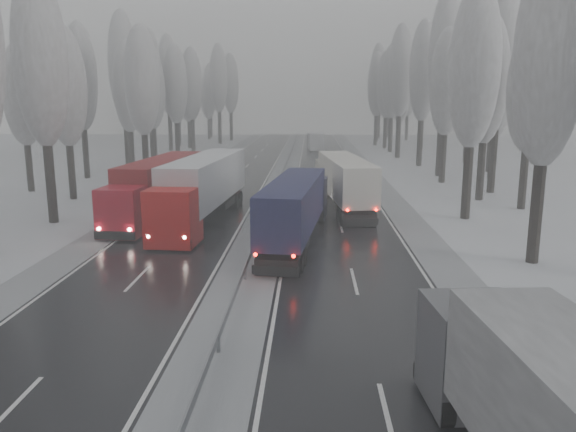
# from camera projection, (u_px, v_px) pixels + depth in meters

# --- Properties ---
(ground) EXTENTS (260.00, 260.00, 0.00)m
(ground) POSITION_uv_depth(u_px,v_px,m) (195.00, 417.00, 15.34)
(ground) COLOR silver
(ground) RESTS_ON ground
(carriageway_right) EXTENTS (7.50, 200.00, 0.03)m
(carriageway_right) POSITION_uv_depth(u_px,v_px,m) (337.00, 210.00, 44.50)
(carriageway_right) COLOR black
(carriageway_right) RESTS_ON ground
(carriageway_left) EXTENTS (7.50, 200.00, 0.03)m
(carriageway_left) POSITION_uv_depth(u_px,v_px,m) (206.00, 209.00, 44.90)
(carriageway_left) COLOR black
(carriageway_left) RESTS_ON ground
(median_slush) EXTENTS (3.00, 200.00, 0.04)m
(median_slush) POSITION_uv_depth(u_px,v_px,m) (271.00, 209.00, 44.70)
(median_slush) COLOR #999CA1
(median_slush) RESTS_ON ground
(shoulder_right) EXTENTS (2.40, 200.00, 0.04)m
(shoulder_right) POSITION_uv_depth(u_px,v_px,m) (400.00, 210.00, 44.31)
(shoulder_right) COLOR #999CA1
(shoulder_right) RESTS_ON ground
(shoulder_left) EXTENTS (2.40, 200.00, 0.04)m
(shoulder_left) POSITION_uv_depth(u_px,v_px,m) (144.00, 208.00, 45.09)
(shoulder_left) COLOR #999CA1
(shoulder_left) RESTS_ON ground
(median_guardrail) EXTENTS (0.12, 200.00, 0.76)m
(median_guardrail) POSITION_uv_depth(u_px,v_px,m) (271.00, 202.00, 44.57)
(median_guardrail) COLOR slate
(median_guardrail) RESTS_ON ground
(tree_16) EXTENTS (3.60, 3.60, 16.53)m
(tree_16) POSITION_uv_depth(u_px,v_px,m) (550.00, 56.00, 27.95)
(tree_16) COLOR black
(tree_16) RESTS_ON ground
(tree_18) EXTENTS (3.60, 3.60, 16.58)m
(tree_18) POSITION_uv_depth(u_px,v_px,m) (474.00, 68.00, 39.08)
(tree_18) COLOR black
(tree_18) RESTS_ON ground
(tree_19) EXTENTS (3.60, 3.60, 14.57)m
(tree_19) POSITION_uv_depth(u_px,v_px,m) (531.00, 88.00, 43.05)
(tree_19) COLOR black
(tree_19) RESTS_ON ground
(tree_20) EXTENTS (3.60, 3.60, 15.71)m
(tree_20) POSITION_uv_depth(u_px,v_px,m) (487.00, 81.00, 47.03)
(tree_20) COLOR black
(tree_20) RESTS_ON ground
(tree_21) EXTENTS (3.60, 3.60, 18.62)m
(tree_21) POSITION_uv_depth(u_px,v_px,m) (500.00, 61.00, 50.48)
(tree_21) COLOR black
(tree_21) RESTS_ON ground
(tree_22) EXTENTS (3.60, 3.60, 15.86)m
(tree_22) POSITION_uv_depth(u_px,v_px,m) (447.00, 83.00, 57.25)
(tree_22) COLOR black
(tree_22) RESTS_ON ground
(tree_23) EXTENTS (3.60, 3.60, 13.55)m
(tree_23) POSITION_uv_depth(u_px,v_px,m) (496.00, 98.00, 61.22)
(tree_23) COLOR black
(tree_23) RESTS_ON ground
(tree_24) EXTENTS (3.60, 3.60, 20.49)m
(tree_24) POSITION_uv_depth(u_px,v_px,m) (445.00, 57.00, 61.93)
(tree_24) COLOR black
(tree_24) RESTS_ON ground
(tree_25) EXTENTS (3.60, 3.60, 19.44)m
(tree_25) POSITION_uv_depth(u_px,v_px,m) (496.00, 66.00, 65.71)
(tree_25) COLOR black
(tree_25) RESTS_ON ground
(tree_26) EXTENTS (3.60, 3.60, 18.78)m
(tree_26) POSITION_uv_depth(u_px,v_px,m) (423.00, 72.00, 72.19)
(tree_26) COLOR black
(tree_26) RESTS_ON ground
(tree_27) EXTENTS (3.60, 3.60, 17.62)m
(tree_27) POSITION_uv_depth(u_px,v_px,m) (470.00, 79.00, 75.98)
(tree_27) COLOR black
(tree_27) RESTS_ON ground
(tree_28) EXTENTS (3.60, 3.60, 19.62)m
(tree_28) POSITION_uv_depth(u_px,v_px,m) (401.00, 72.00, 82.59)
(tree_28) COLOR black
(tree_28) RESTS_ON ground
(tree_29) EXTENTS (3.60, 3.60, 18.11)m
(tree_29) POSITION_uv_depth(u_px,v_px,m) (444.00, 80.00, 86.41)
(tree_29) COLOR black
(tree_29) RESTS_ON ground
(tree_30) EXTENTS (3.60, 3.60, 17.86)m
(tree_30) POSITION_uv_depth(u_px,v_px,m) (392.00, 82.00, 92.34)
(tree_30) COLOR black
(tree_30) RESTS_ON ground
(tree_31) EXTENTS (3.60, 3.60, 18.58)m
(tree_31) POSITION_uv_depth(u_px,v_px,m) (424.00, 80.00, 95.94)
(tree_31) COLOR black
(tree_31) RESTS_ON ground
(tree_32) EXTENTS (3.60, 3.60, 17.33)m
(tree_32) POSITION_uv_depth(u_px,v_px,m) (387.00, 85.00, 99.76)
(tree_32) COLOR black
(tree_32) RESTS_ON ground
(tree_33) EXTENTS (3.60, 3.60, 14.33)m
(tree_33) POSITION_uv_depth(u_px,v_px,m) (400.00, 96.00, 103.94)
(tree_33) COLOR black
(tree_33) RESTS_ON ground
(tree_34) EXTENTS (3.60, 3.60, 17.63)m
(tree_34) POSITION_uv_depth(u_px,v_px,m) (377.00, 85.00, 106.71)
(tree_34) COLOR black
(tree_34) RESTS_ON ground
(tree_35) EXTENTS (3.60, 3.60, 18.25)m
(tree_35) POSITION_uv_depth(u_px,v_px,m) (422.00, 84.00, 110.19)
(tree_35) COLOR black
(tree_35) RESTS_ON ground
(tree_36) EXTENTS (3.60, 3.60, 20.23)m
(tree_36) POSITION_uv_depth(u_px,v_px,m) (378.00, 78.00, 115.96)
(tree_36) COLOR black
(tree_36) RESTS_ON ground
(tree_37) EXTENTS (3.60, 3.60, 16.37)m
(tree_37) POSITION_uv_depth(u_px,v_px,m) (408.00, 91.00, 120.10)
(tree_37) COLOR black
(tree_37) RESTS_ON ground
(tree_38) EXTENTS (3.60, 3.60, 17.97)m
(tree_38) POSITION_uv_depth(u_px,v_px,m) (380.00, 87.00, 126.52)
(tree_38) COLOR black
(tree_38) RESTS_ON ground
(tree_39) EXTENTS (3.60, 3.60, 16.19)m
(tree_39) POSITION_uv_depth(u_px,v_px,m) (390.00, 92.00, 130.56)
(tree_39) COLOR black
(tree_39) RESTS_ON ground
(tree_58) EXTENTS (3.60, 3.60, 17.21)m
(tree_58) POSITION_uv_depth(u_px,v_px,m) (40.00, 61.00, 37.72)
(tree_58) COLOR black
(tree_58) RESTS_ON ground
(tree_60) EXTENTS (3.60, 3.60, 14.84)m
(tree_60) POSITION_uv_depth(u_px,v_px,m) (65.00, 87.00, 47.56)
(tree_60) COLOR black
(tree_60) RESTS_ON ground
(tree_61) EXTENTS (3.60, 3.60, 13.95)m
(tree_61) POSITION_uv_depth(u_px,v_px,m) (23.00, 95.00, 51.81)
(tree_61) COLOR black
(tree_61) RESTS_ON ground
(tree_62) EXTENTS (3.60, 3.60, 16.04)m
(tree_62) POSITION_uv_depth(u_px,v_px,m) (142.00, 82.00, 56.58)
(tree_62) COLOR black
(tree_62) RESTS_ON ground
(tree_63) EXTENTS (3.60, 3.60, 16.88)m
(tree_63) POSITION_uv_depth(u_px,v_px,m) (80.00, 78.00, 60.69)
(tree_63) COLOR black
(tree_63) RESTS_ON ground
(tree_64) EXTENTS (3.60, 3.60, 15.42)m
(tree_64) POSITION_uv_depth(u_px,v_px,m) (128.00, 88.00, 65.62)
(tree_64) COLOR black
(tree_64) RESTS_ON ground
(tree_65) EXTENTS (3.60, 3.60, 19.48)m
(tree_65) POSITION_uv_depth(u_px,v_px,m) (123.00, 67.00, 69.08)
(tree_65) COLOR black
(tree_65) RESTS_ON ground
(tree_66) EXTENTS (3.60, 3.60, 15.23)m
(tree_66) POSITION_uv_depth(u_px,v_px,m) (152.00, 90.00, 75.07)
(tree_66) COLOR black
(tree_66) RESTS_ON ground
(tree_67) EXTENTS (3.60, 3.60, 17.09)m
(tree_67) POSITION_uv_depth(u_px,v_px,m) (150.00, 82.00, 78.80)
(tree_67) COLOR black
(tree_67) RESTS_ON ground
(tree_68) EXTENTS (3.60, 3.60, 16.65)m
(tree_68) POSITION_uv_depth(u_px,v_px,m) (175.00, 85.00, 81.45)
(tree_68) COLOR black
(tree_68) RESTS_ON ground
(tree_69) EXTENTS (3.60, 3.60, 19.35)m
(tree_69) POSITION_uv_depth(u_px,v_px,m) (149.00, 74.00, 85.20)
(tree_69) COLOR black
(tree_69) RESTS_ON ground
(tree_70) EXTENTS (3.60, 3.60, 17.09)m
(tree_70) POSITION_uv_depth(u_px,v_px,m) (191.00, 85.00, 91.24)
(tree_70) COLOR black
(tree_70) RESTS_ON ground
(tree_71) EXTENTS (3.60, 3.60, 19.61)m
(tree_71) POSITION_uv_depth(u_px,v_px,m) (168.00, 76.00, 95.02)
(tree_71) COLOR black
(tree_71) RESTS_ON ground
(tree_72) EXTENTS (3.60, 3.60, 15.11)m
(tree_72) POSITION_uv_depth(u_px,v_px,m) (188.00, 93.00, 100.74)
(tree_72) COLOR black
(tree_72) RESTS_ON ground
(tree_73) EXTENTS (3.60, 3.60, 17.22)m
(tree_73) POSITION_uv_depth(u_px,v_px,m) (177.00, 86.00, 104.50)
(tree_73) COLOR black
(tree_73) RESTS_ON ground
(tree_74) EXTENTS (3.60, 3.60, 19.68)m
(tree_74) POSITION_uv_depth(u_px,v_px,m) (219.00, 79.00, 110.57)
(tree_74) COLOR black
(tree_74) RESTS_ON ground
(tree_75) EXTENTS (3.60, 3.60, 18.60)m
(tree_75) POSITION_uv_depth(u_px,v_px,m) (178.00, 83.00, 114.97)
(tree_75) COLOR black
(tree_75) RESTS_ON ground
(tree_76) EXTENTS (3.60, 3.60, 18.55)m
(tree_76) POSITION_uv_depth(u_px,v_px,m) (230.00, 84.00, 119.87)
(tree_76) COLOR black
(tree_76) RESTS_ON ground
(tree_77) EXTENTS (3.60, 3.60, 14.32)m
(tree_77) POSITION_uv_depth(u_px,v_px,m) (208.00, 97.00, 124.54)
(tree_77) COLOR black
(tree_77) RESTS_ON ground
(tree_78) EXTENTS (3.60, 3.60, 19.55)m
(tree_78) POSITION_uv_depth(u_px,v_px,m) (219.00, 82.00, 126.32)
(tree_78) COLOR black
(tree_78) RESTS_ON ground
(tree_79) EXTENTS (3.60, 3.60, 17.07)m
(tree_79) POSITION_uv_depth(u_px,v_px,m) (210.00, 90.00, 130.66)
(tree_79) COLOR black
(tree_79) RESTS_ON ground
(truck_blue_box) EXTENTS (4.13, 15.58, 3.96)m
(truck_blue_box) POSITION_uv_depth(u_px,v_px,m) (297.00, 205.00, 33.86)
(truck_blue_box) COLOR #1D2049
(truck_blue_box) RESTS_ON ground
(truck_cream_box) EXTENTS (4.29, 16.27, 4.14)m
(truck_cream_box) POSITION_uv_depth(u_px,v_px,m) (343.00, 179.00, 44.59)
(truck_cream_box) COLOR beige
(truck_cream_box) RESTS_ON ground
(box_truck_distant) EXTENTS (3.06, 8.29, 3.04)m
(box_truck_distant) POSITION_uv_depth(u_px,v_px,m) (316.00, 141.00, 97.53)
(box_truck_distant) COLOR silver
(box_truck_distant) RESTS_ON ground
(truck_red_white) EXTENTS (4.05, 17.93, 4.57)m
(truck_red_white) POSITION_uv_depth(u_px,v_px,m) (203.00, 186.00, 39.26)
(truck_red_white) COLOR red
(truck_red_white) RESTS_ON ground
(truck_red_red) EXTENTS (3.69, 16.46, 4.19)m
(truck_red_red) POSITION_uv_depth(u_px,v_px,m) (157.00, 184.00, 41.50)
(truck_red_red) COLOR #AD091A
(truck_red_red) RESTS_ON ground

